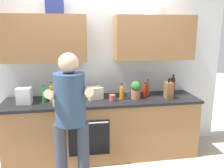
# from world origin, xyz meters

# --- Properties ---
(ground_plane) EXTENTS (12.00, 12.00, 0.00)m
(ground_plane) POSITION_xyz_m (0.00, 0.00, 0.00)
(ground_plane) COLOR #B2A893
(back_wall_unit) EXTENTS (4.00, 0.38, 2.50)m
(back_wall_unit) POSITION_xyz_m (0.00, 0.27, 1.50)
(back_wall_unit) COLOR silver
(back_wall_unit) RESTS_ON ground
(counter) EXTENTS (2.84, 0.67, 0.90)m
(counter) POSITION_xyz_m (-0.00, -0.00, 0.45)
(counter) COLOR olive
(counter) RESTS_ON ground
(person_standing) EXTENTS (0.49, 0.45, 1.66)m
(person_standing) POSITION_xyz_m (-0.45, -0.74, 0.98)
(person_standing) COLOR #383D4C
(person_standing) RESTS_ON ground
(bottle_soda) EXTENTS (0.06, 0.06, 0.24)m
(bottle_soda) POSITION_xyz_m (-0.83, 0.01, 1.00)
(bottle_soda) COLOR #198C33
(bottle_soda) RESTS_ON counter
(bottle_juice) EXTENTS (0.06, 0.06, 0.24)m
(bottle_juice) POSITION_xyz_m (0.28, -0.03, 1.00)
(bottle_juice) COLOR orange
(bottle_juice) RESTS_ON counter
(bottle_hotsauce) EXTENTS (0.06, 0.06, 0.23)m
(bottle_hotsauce) POSITION_xyz_m (0.63, 0.02, 0.99)
(bottle_hotsauce) COLOR red
(bottle_hotsauce) RESTS_ON counter
(bottle_oil) EXTENTS (0.07, 0.07, 0.29)m
(bottle_oil) POSITION_xyz_m (-0.72, 0.00, 1.02)
(bottle_oil) COLOR olive
(bottle_oil) RESTS_ON counter
(bottle_water) EXTENTS (0.06, 0.06, 0.24)m
(bottle_water) POSITION_xyz_m (-0.67, -0.19, 1.00)
(bottle_water) COLOR silver
(bottle_water) RESTS_ON counter
(bottle_vinegar) EXTENTS (0.06, 0.06, 0.26)m
(bottle_vinegar) POSITION_xyz_m (1.04, 0.05, 1.01)
(bottle_vinegar) COLOR brown
(bottle_vinegar) RESTS_ON counter
(bottle_syrup) EXTENTS (0.05, 0.05, 0.26)m
(bottle_syrup) POSITION_xyz_m (0.71, 0.09, 1.01)
(bottle_syrup) COLOR #8C4C14
(bottle_syrup) RESTS_ON counter
(bottle_wine) EXTENTS (0.07, 0.07, 0.30)m
(bottle_wine) POSITION_xyz_m (1.16, 0.18, 1.03)
(bottle_wine) COLOR #471419
(bottle_wine) RESTS_ON counter
(cup_ceramic) EXTENTS (0.09, 0.09, 0.09)m
(cup_ceramic) POSITION_xyz_m (0.13, -0.09, 0.94)
(cup_ceramic) COLOR #BF4C47
(cup_ceramic) RESTS_ON counter
(mixing_bowl) EXTENTS (0.27, 0.27, 0.10)m
(mixing_bowl) POSITION_xyz_m (-0.45, -0.01, 0.95)
(mixing_bowl) COLOR silver
(mixing_bowl) RESTS_ON counter
(knife_block) EXTENTS (0.10, 0.14, 0.30)m
(knife_block) POSITION_xyz_m (0.96, -0.11, 1.02)
(knife_block) COLOR brown
(knife_block) RESTS_ON counter
(potted_herb) EXTENTS (0.15, 0.15, 0.26)m
(potted_herb) POSITION_xyz_m (0.49, -0.03, 1.04)
(potted_herb) COLOR #9E6647
(potted_herb) RESTS_ON counter
(grocery_bag_produce) EXTENTS (0.20, 0.16, 0.22)m
(grocery_bag_produce) POSITION_xyz_m (-1.08, -0.03, 1.01)
(grocery_bag_produce) COLOR silver
(grocery_bag_produce) RESTS_ON counter
(grocery_bag_rice) EXTENTS (0.25, 0.22, 0.17)m
(grocery_bag_rice) POSITION_xyz_m (-0.11, 0.06, 0.99)
(grocery_bag_rice) COLOR beige
(grocery_bag_rice) RESTS_ON counter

